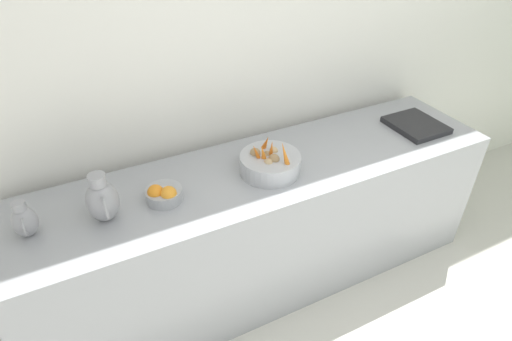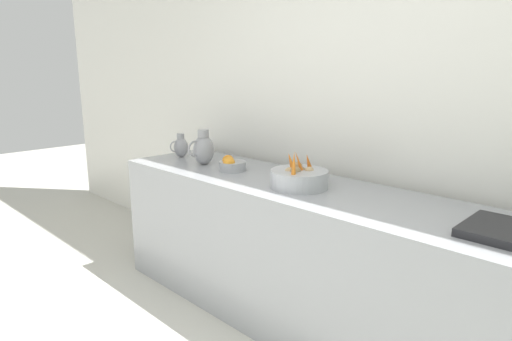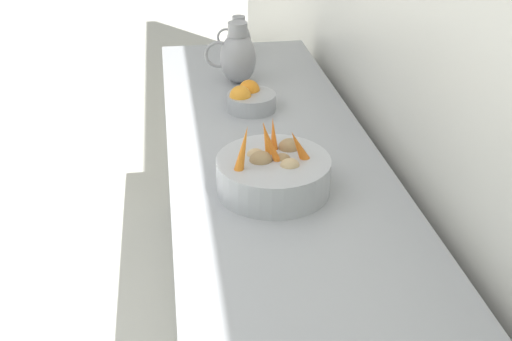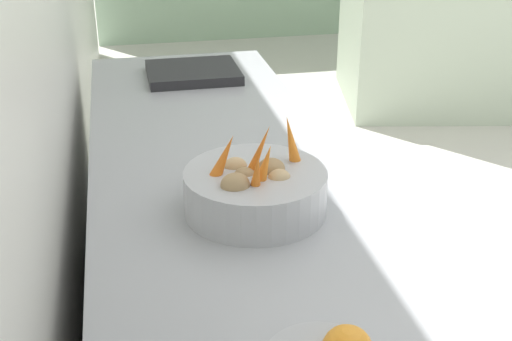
{
  "view_description": "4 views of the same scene",
  "coord_description": "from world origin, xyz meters",
  "px_view_note": "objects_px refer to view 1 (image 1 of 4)",
  "views": [
    {
      "loc": [
        0.23,
        -1.22,
        2.24
      ],
      "look_at": [
        -1.36,
        -0.42,
        1.0
      ],
      "focal_mm": 29.83,
      "sensor_mm": 36.0,
      "label": 1
    },
    {
      "loc": [
        0.46,
        1.24,
        1.56
      ],
      "look_at": [
        -1.34,
        -0.53,
        0.97
      ],
      "focal_mm": 30.51,
      "sensor_mm": 36.0,
      "label": 2
    },
    {
      "loc": [
        -1.17,
        1.25,
        1.84
      ],
      "look_at": [
        -1.4,
        -0.28,
        0.97
      ],
      "focal_mm": 43.3,
      "sensor_mm": 36.0,
      "label": 3
    },
    {
      "loc": [
        -1.74,
        -1.63,
        1.65
      ],
      "look_at": [
        -1.44,
        -0.25,
        0.98
      ],
      "focal_mm": 46.59,
      "sensor_mm": 36.0,
      "label": 4
    }
  ],
  "objects_px": {
    "metal_pitcher_tall": "(102,200)",
    "orange_bowl": "(164,194)",
    "vegetable_colander": "(270,163)",
    "metal_pitcher_short": "(25,221)"
  },
  "relations": [
    {
      "from": "metal_pitcher_tall",
      "to": "metal_pitcher_short",
      "type": "bearing_deg",
      "value": -97.78
    },
    {
      "from": "metal_pitcher_tall",
      "to": "orange_bowl",
      "type": "bearing_deg",
      "value": 91.79
    },
    {
      "from": "orange_bowl",
      "to": "metal_pitcher_short",
      "type": "xyz_separation_m",
      "value": [
        -0.04,
        -0.62,
        0.04
      ]
    },
    {
      "from": "metal_pitcher_tall",
      "to": "metal_pitcher_short",
      "type": "relative_size",
      "value": 1.36
    },
    {
      "from": "orange_bowl",
      "to": "metal_pitcher_short",
      "type": "height_order",
      "value": "metal_pitcher_short"
    },
    {
      "from": "vegetable_colander",
      "to": "orange_bowl",
      "type": "xyz_separation_m",
      "value": [
        -0.01,
        -0.6,
        -0.02
      ]
    },
    {
      "from": "vegetable_colander",
      "to": "metal_pitcher_short",
      "type": "xyz_separation_m",
      "value": [
        -0.05,
        -1.22,
        0.03
      ]
    },
    {
      "from": "vegetable_colander",
      "to": "metal_pitcher_short",
      "type": "relative_size",
      "value": 1.8
    },
    {
      "from": "orange_bowl",
      "to": "metal_pitcher_short",
      "type": "distance_m",
      "value": 0.62
    },
    {
      "from": "vegetable_colander",
      "to": "metal_pitcher_tall",
      "type": "height_order",
      "value": "metal_pitcher_tall"
    }
  ]
}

